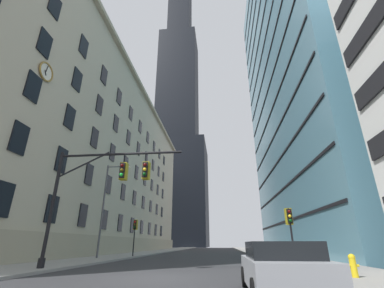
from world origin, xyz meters
name	(u,v)px	position (x,y,z in m)	size (l,w,h in m)	color
ground_plane	(157,280)	(0.00, 0.00, -0.05)	(102.00, 160.00, 0.10)	#303033
sidewalk_right	(370,279)	(8.50, 0.00, 0.07)	(5.00, 160.00, 0.15)	gray
station_building	(89,162)	(-19.34, 27.43, 14.30)	(17.35, 66.86, 28.64)	#B2A88E
dark_skyscraper	(178,112)	(-15.64, 93.48, 59.61)	(25.91, 25.91, 200.94)	black
glass_office_midrise	(326,67)	(20.71, 24.21, 28.08)	(19.53, 37.91, 56.17)	teal
traffic_signal_mast	(105,182)	(-3.88, 2.19, 4.76)	(7.72, 0.63, 6.54)	black
traffic_light_near_right	(289,219)	(7.22, 5.95, 2.85)	(0.40, 0.63, 3.40)	black
traffic_light_far_left	(135,227)	(-6.52, 16.19, 3.06)	(0.40, 0.63, 3.64)	black
street_lamppost	(107,201)	(-8.19, 12.10, 5.25)	(2.46, 0.32, 8.67)	#47474C
fire_hydrant	(353,264)	(7.91, -0.19, 0.61)	(0.42, 0.26, 0.85)	gold
parked_car	(281,268)	(4.46, -3.57, 0.73)	(2.05, 4.40, 1.44)	gray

